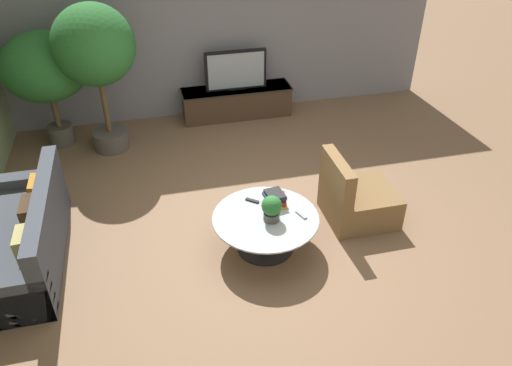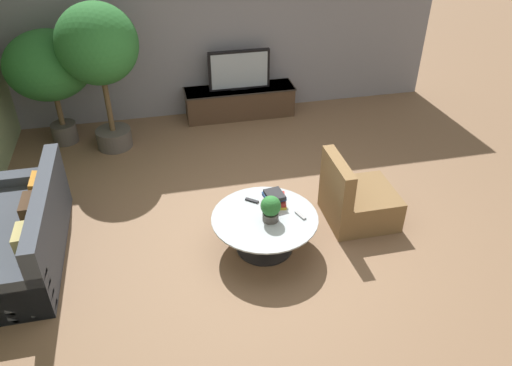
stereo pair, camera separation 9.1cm
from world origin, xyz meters
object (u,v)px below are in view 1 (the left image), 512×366
(media_console, at_px, (236,102))
(coffee_table, at_px, (265,226))
(potted_palm_tall, at_px, (45,69))
(couch_by_wall, at_px, (24,238))
(television, at_px, (236,70))
(potted_plant_tabletop, at_px, (272,208))
(armchair_wicker, at_px, (356,199))
(potted_palm_corner, at_px, (95,51))

(media_console, xyz_separation_m, coffee_table, (-0.36, -3.34, 0.05))
(potted_palm_tall, bearing_deg, couch_by_wall, -93.53)
(television, distance_m, potted_plant_tabletop, 3.42)
(television, bearing_deg, armchair_wicker, -74.82)
(coffee_table, relative_size, potted_palm_corner, 0.55)
(coffee_table, xyz_separation_m, potted_palm_tall, (-2.43, 3.04, 0.89))
(potted_palm_corner, xyz_separation_m, potted_plant_tabletop, (1.73, -2.79, -0.91))
(potted_palm_tall, distance_m, potted_palm_corner, 0.86)
(coffee_table, height_order, couch_by_wall, couch_by_wall)
(media_console, bearing_deg, potted_plant_tabletop, -95.29)
(potted_palm_corner, bearing_deg, coffee_table, -58.30)
(potted_plant_tabletop, bearing_deg, couch_by_wall, 169.44)
(couch_by_wall, xyz_separation_m, armchair_wicker, (3.78, -0.16, -0.01))
(television, relative_size, potted_palm_corner, 0.46)
(media_console, distance_m, coffee_table, 3.36)
(television, height_order, armchair_wicker, television)
(television, height_order, coffee_table, television)
(potted_plant_tabletop, bearing_deg, television, 84.71)
(potted_palm_tall, bearing_deg, media_console, 6.02)
(television, relative_size, armchair_wicker, 1.15)
(couch_by_wall, bearing_deg, armchair_wicker, 87.60)
(television, relative_size, potted_palm_tall, 0.58)
(media_console, relative_size, television, 1.83)
(potted_palm_tall, relative_size, potted_plant_tabletop, 5.73)
(coffee_table, distance_m, potted_plant_tabletop, 0.29)
(television, height_order, potted_plant_tabletop, television)
(couch_by_wall, bearing_deg, potted_palm_tall, 176.47)
(couch_by_wall, relative_size, potted_palm_tall, 1.16)
(television, xyz_separation_m, armchair_wicker, (0.83, -3.06, -0.53))
(armchair_wicker, xyz_separation_m, potted_plant_tabletop, (-1.15, -0.33, 0.32))
(television, distance_m, couch_by_wall, 4.17)
(television, relative_size, potted_plant_tabletop, 3.32)
(media_console, bearing_deg, armchair_wicker, -74.82)
(couch_by_wall, xyz_separation_m, potted_plant_tabletop, (2.64, -0.49, 0.31))
(coffee_table, xyz_separation_m, potted_palm_corner, (-1.68, 2.73, 1.20))
(television, height_order, potted_palm_tall, potted_palm_tall)
(potted_plant_tabletop, bearing_deg, potted_palm_tall, 128.57)
(coffee_table, distance_m, couch_by_wall, 2.62)
(couch_by_wall, xyz_separation_m, potted_palm_corner, (0.90, 2.29, 1.22))
(potted_palm_corner, bearing_deg, armchair_wicker, -40.43)
(potted_palm_corner, bearing_deg, television, 16.60)
(armchair_wicker, distance_m, potted_palm_corner, 3.98)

